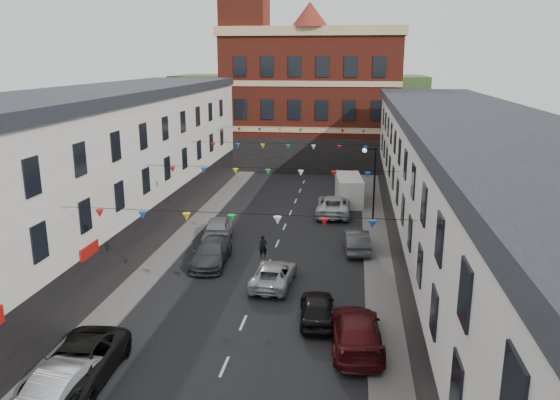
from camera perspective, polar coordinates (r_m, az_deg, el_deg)
The scene contains 20 objects.
ground at distance 31.17m, azimuth -2.38°, elevation -9.36°, with size 160.00×160.00×0.00m, color black.
pavement_left at distance 34.70m, azimuth -13.16°, elevation -7.06°, with size 1.80×64.00×0.15m, color #605E5B.
pavement_right at distance 32.60m, azimuth 10.41°, elevation -8.35°, with size 1.80×64.00×0.15m, color #605E5B.
terrace_left at distance 34.38m, azimuth -21.89°, elevation 1.26°, with size 8.40×56.00×10.70m.
terrace_right at distance 30.78m, azimuth 20.00°, elevation -0.99°, with size 8.40×56.00×9.70m.
civic_building at distance 66.33m, azimuth 3.40°, elevation 10.65°, with size 20.60×13.30×18.50m.
clock_tower at distance 64.32m, azimuth -3.69°, elevation 16.59°, with size 5.60×5.60×30.00m.
distant_hill at distance 90.81m, azimuth 2.03°, elevation 9.74°, with size 40.00×14.00×10.00m, color #2F4B23.
street_lamp at distance 42.95m, azimuth 9.54°, elevation 2.63°, with size 1.10×0.36×6.00m.
car_left_b at distance 22.89m, azimuth -22.40°, elevation -17.93°, with size 1.59×4.56×1.50m, color #A4A5AB.
car_left_c at distance 24.07m, azimuth -20.42°, elevation -15.90°, with size 2.65×5.75×1.60m, color black.
car_left_d at distance 34.90m, azimuth -7.20°, elevation -5.48°, with size 2.08×5.13×1.49m, color #38393F.
car_left_e at distance 38.89m, azimuth -6.62°, elevation -3.23°, with size 1.93×4.79×1.63m, color gray.
car_right_c at distance 25.36m, azimuth 7.95°, elevation -13.41°, with size 2.25×5.54×1.61m, color #4D0F13.
car_right_d at distance 27.48m, azimuth 3.91°, elevation -11.19°, with size 1.69×4.19×1.43m, color black.
car_right_e at distance 37.23m, azimuth 7.98°, elevation -4.22°, with size 1.56×4.47×1.47m, color #45484C.
car_right_f at distance 45.56m, azimuth 5.61°, elevation -0.54°, with size 2.71×5.87×1.63m, color silver.
moving_car at distance 31.52m, azimuth -0.69°, elevation -7.77°, with size 2.18×4.73×1.31m, color #B3B5BB.
white_van at distance 49.40m, azimuth 7.20°, elevation 1.09°, with size 2.12×5.52×2.44m, color silver.
pedestrian at distance 35.61m, azimuth -1.77°, elevation -4.92°, with size 0.56×0.37×1.53m, color black.
Camera 1 is at (5.13, -28.03, 12.64)m, focal length 35.00 mm.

